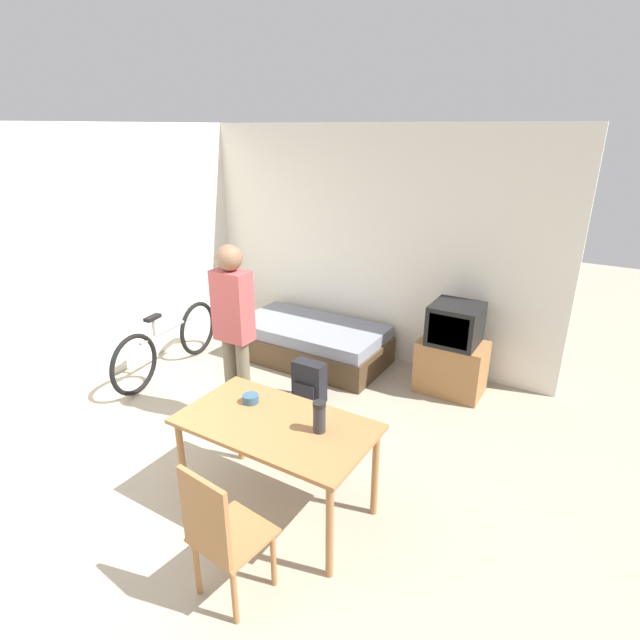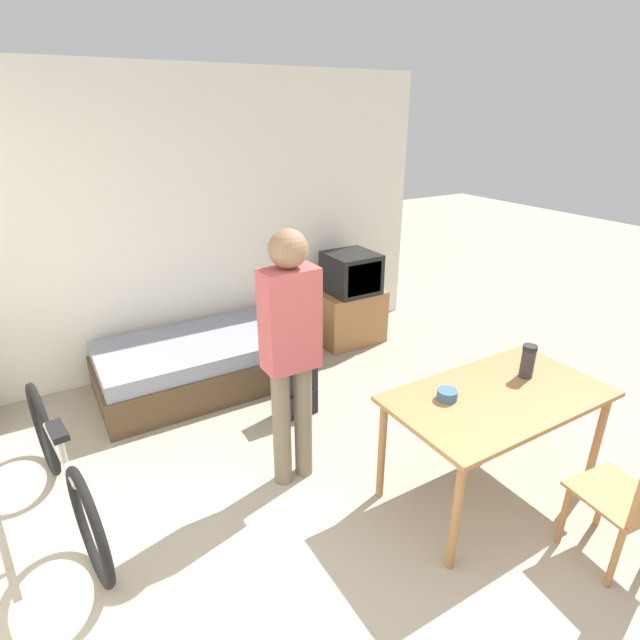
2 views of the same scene
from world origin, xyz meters
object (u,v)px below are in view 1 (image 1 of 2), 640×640
(mate_bowl, at_px, (251,399))
(backpack, at_px, (309,382))
(wooden_chair, at_px, (220,532))
(bicycle, at_px, (168,344))
(daybed, at_px, (311,342))
(dining_table, at_px, (276,432))
(tv, at_px, (453,352))
(person_standing, at_px, (234,323))
(thermos_flask, at_px, (319,415))

(mate_bowl, distance_m, backpack, 1.47)
(wooden_chair, height_order, bicycle, wooden_chair)
(mate_bowl, bearing_deg, daybed, 111.17)
(dining_table, relative_size, bicycle, 0.78)
(tv, distance_m, wooden_chair, 3.20)
(daybed, bearing_deg, tv, 3.81)
(tv, height_order, backpack, tv)
(daybed, xyz_separation_m, bicycle, (-1.22, -1.11, 0.12))
(dining_table, distance_m, backpack, 1.64)
(wooden_chair, xyz_separation_m, bicycle, (-2.55, 1.96, -0.17))
(bicycle, distance_m, backpack, 1.75)
(bicycle, bearing_deg, dining_table, -26.12)
(person_standing, distance_m, backpack, 1.10)
(dining_table, height_order, mate_bowl, mate_bowl)
(wooden_chair, distance_m, person_standing, 2.03)
(wooden_chair, bearing_deg, bicycle, 142.50)
(bicycle, xyz_separation_m, person_standing, (1.35, -0.39, 0.67))
(tv, bearing_deg, thermos_flask, -95.16)
(person_standing, distance_m, mate_bowl, 0.99)
(dining_table, relative_size, thermos_flask, 6.16)
(bicycle, height_order, mate_bowl, mate_bowl)
(person_standing, height_order, thermos_flask, person_standing)
(person_standing, height_order, mate_bowl, person_standing)
(dining_table, bearing_deg, daybed, 116.84)
(thermos_flask, xyz_separation_m, mate_bowl, (-0.63, 0.06, -0.09))
(tv, relative_size, backpack, 2.24)
(wooden_chair, xyz_separation_m, person_standing, (-1.20, 1.57, 0.50))
(dining_table, xyz_separation_m, bicycle, (-2.37, 1.16, -0.32))
(tv, xyz_separation_m, mate_bowl, (-0.84, -2.27, 0.31))
(wooden_chair, bearing_deg, dining_table, 102.66)
(tv, height_order, person_standing, person_standing)
(wooden_chair, xyz_separation_m, backpack, (-0.82, 2.23, -0.30))
(dining_table, xyz_separation_m, mate_bowl, (-0.32, 0.12, 0.12))
(wooden_chair, bearing_deg, person_standing, 127.37)
(dining_table, height_order, backpack, dining_table)
(bicycle, height_order, backpack, bicycle)
(bicycle, bearing_deg, tv, 22.93)
(dining_table, relative_size, backpack, 3.12)
(tv, bearing_deg, person_standing, -133.69)
(dining_table, height_order, wooden_chair, wooden_chair)
(thermos_flask, bearing_deg, dining_table, -168.53)
(mate_bowl, bearing_deg, bicycle, 153.08)
(daybed, distance_m, wooden_chair, 3.36)
(thermos_flask, height_order, backpack, thermos_flask)
(dining_table, distance_m, wooden_chair, 0.83)
(dining_table, xyz_separation_m, person_standing, (-1.02, 0.77, 0.35))
(wooden_chair, distance_m, bicycle, 3.22)
(mate_bowl, bearing_deg, thermos_flask, -5.05)
(mate_bowl, xyz_separation_m, backpack, (-0.33, 1.32, -0.56))
(daybed, xyz_separation_m, thermos_flask, (1.47, -2.21, 0.64))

